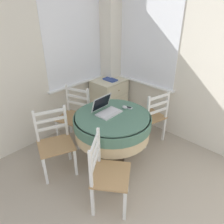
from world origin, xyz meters
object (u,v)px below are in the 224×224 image
(round_dining_table, at_px, (112,124))
(book_on_cabinet, at_px, (110,80))
(cell_phone, at_px, (129,108))
(dining_chair_near_back_window, at_px, (75,116))
(dining_chair_camera_near, at_px, (107,174))
(dining_chair_near_right_window, at_px, (151,117))
(dining_chair_left_flank, at_px, (55,143))
(computer_mouse, at_px, (125,107))
(corner_cabinet, at_px, (109,99))
(laptop, at_px, (106,109))

(round_dining_table, relative_size, book_on_cabinet, 4.22)
(cell_phone, height_order, dining_chair_near_back_window, dining_chair_near_back_window)
(round_dining_table, bearing_deg, dining_chair_camera_near, -140.42)
(dining_chair_near_right_window, bearing_deg, cell_phone, 168.64)
(dining_chair_camera_near, height_order, dining_chair_left_flank, same)
(computer_mouse, bearing_deg, book_on_cabinet, 55.20)
(dining_chair_near_back_window, distance_m, dining_chair_camera_near, 1.36)
(dining_chair_left_flank, distance_m, book_on_cabinet, 1.62)
(round_dining_table, bearing_deg, cell_phone, -4.69)
(round_dining_table, xyz_separation_m, dining_chair_near_right_window, (0.75, -0.11, -0.15))
(computer_mouse, relative_size, dining_chair_camera_near, 0.09)
(dining_chair_near_right_window, height_order, book_on_cabinet, dining_chair_near_right_window)
(computer_mouse, height_order, dining_chair_camera_near, dining_chair_camera_near)
(cell_phone, xyz_separation_m, dining_chair_left_flank, (-0.97, 0.41, -0.30))
(round_dining_table, xyz_separation_m, dining_chair_camera_near, (-0.59, -0.48, -0.15))
(dining_chair_camera_near, bearing_deg, dining_chair_left_flank, 95.08)
(dining_chair_left_flank, relative_size, corner_cabinet, 1.15)
(book_on_cabinet, bearing_deg, cell_phone, -121.60)
(dining_chair_near_right_window, distance_m, book_on_cabinet, 1.04)
(corner_cabinet, xyz_separation_m, book_on_cabinet, (-0.01, -0.04, 0.39))
(cell_phone, xyz_separation_m, book_on_cabinet, (0.55, 0.89, 0.04))
(cell_phone, xyz_separation_m, dining_chair_near_back_window, (-0.36, 0.80, -0.30))
(computer_mouse, relative_size, book_on_cabinet, 0.34)
(book_on_cabinet, bearing_deg, computer_mouse, -124.80)
(dining_chair_near_back_window, distance_m, dining_chair_near_right_window, 1.20)
(dining_chair_camera_near, bearing_deg, round_dining_table, 39.58)
(dining_chair_near_back_window, bearing_deg, computer_mouse, -68.04)
(laptop, distance_m, computer_mouse, 0.28)
(round_dining_table, bearing_deg, book_on_cabinet, 45.51)
(computer_mouse, xyz_separation_m, cell_phone, (0.05, -0.03, -0.02))
(dining_chair_left_flank, bearing_deg, dining_chair_near_right_window, -19.63)
(laptop, bearing_deg, corner_cabinet, 42.66)
(cell_phone, distance_m, book_on_cabinet, 1.05)
(cell_phone, relative_size, corner_cabinet, 0.15)
(laptop, distance_m, dining_chair_near_back_window, 0.75)
(computer_mouse, height_order, corner_cabinet, computer_mouse)
(dining_chair_near_back_window, bearing_deg, dining_chair_camera_near, -112.84)
(laptop, xyz_separation_m, dining_chair_near_right_window, (0.75, -0.22, -0.34))
(computer_mouse, bearing_deg, corner_cabinet, 55.97)
(round_dining_table, bearing_deg, corner_cabinet, 46.43)
(computer_mouse, bearing_deg, dining_chair_near_back_window, 111.96)
(laptop, relative_size, book_on_cabinet, 1.38)
(dining_chair_near_right_window, bearing_deg, dining_chair_camera_near, -164.55)
(cell_phone, height_order, dining_chair_near_right_window, dining_chair_near_right_window)
(laptop, relative_size, dining_chair_left_flank, 0.38)
(dining_chair_camera_near, xyz_separation_m, corner_cabinet, (1.44, 1.39, -0.05))
(laptop, relative_size, dining_chair_near_right_window, 0.38)
(computer_mouse, distance_m, dining_chair_near_back_window, 0.89)
(dining_chair_camera_near, bearing_deg, corner_cabinet, 43.84)
(laptop, xyz_separation_m, dining_chair_left_flank, (-0.66, 0.28, -0.34))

